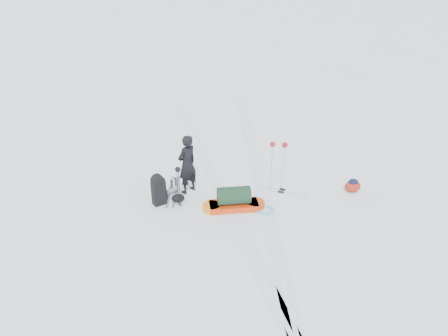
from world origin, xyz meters
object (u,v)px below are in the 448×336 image
Objects in this scene: skier at (187,164)px; expedition_rucksack at (160,190)px; ski_poles_black at (178,174)px; pulk_sled at (234,201)px.

skier reaches higher than expedition_rucksack.
ski_poles_black is (0.50, -0.28, 0.58)m from expedition_rucksack.
skier is 1.72m from pulk_sled.
ski_poles_black reaches higher than pulk_sled.
skier is 1.96× the size of expedition_rucksack.
skier is 1.06m from expedition_rucksack.
skier is 0.82m from ski_poles_black.
ski_poles_black is at bearing -50.76° from expedition_rucksack.
skier is 1.45× the size of ski_poles_black.
expedition_rucksack is 0.74× the size of ski_poles_black.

